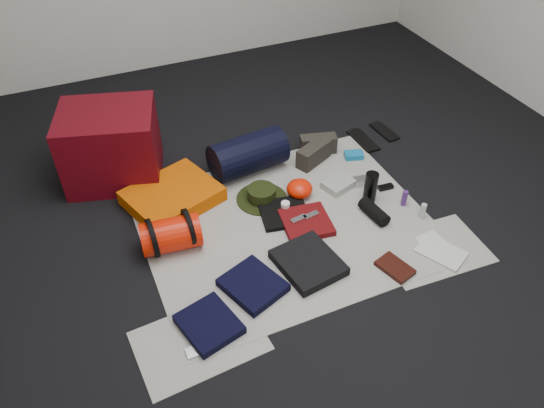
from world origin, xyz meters
name	(u,v)px	position (x,y,z in m)	size (l,w,h in m)	color
floor	(287,227)	(0.00, 0.00, -0.01)	(4.50, 4.50, 0.02)	black
newspaper_mat	(287,225)	(0.00, 0.00, 0.00)	(1.60, 1.30, 0.01)	#B8B5AA
newspaper_sheet_front_left	(200,341)	(-0.70, -0.55, 0.00)	(0.58, 0.40, 0.00)	#B8B5AA
newspaper_sheet_front_right	(432,250)	(0.65, -0.50, 0.00)	(0.58, 0.40, 0.00)	#B8B5AA
red_cabinet	(111,146)	(-0.80, 0.85, 0.23)	(0.56, 0.47, 0.47)	#55060F
sleeping_pad	(172,196)	(-0.54, 0.46, 0.05)	(0.51, 0.41, 0.09)	#CD5102
stuff_sack	(171,235)	(-0.65, 0.09, 0.10)	(0.19, 0.19, 0.32)	red
sack_strap_left	(152,238)	(-0.75, 0.09, 0.11)	(0.22, 0.22, 0.03)	black
sack_strap_right	(189,228)	(-0.55, 0.09, 0.11)	(0.22, 0.22, 0.03)	black
navy_duffel	(248,154)	(-0.01, 0.57, 0.13)	(0.25, 0.25, 0.48)	black
boonie_brim	(262,199)	(-0.04, 0.26, 0.01)	(0.31, 0.31, 0.01)	black
boonie_crown	(262,193)	(-0.04, 0.26, 0.05)	(0.17, 0.17, 0.07)	black
hiking_boot_left	(314,154)	(0.42, 0.48, 0.07)	(0.26, 0.10, 0.13)	#2C2922
hiking_boot_right	(318,144)	(0.50, 0.57, 0.07)	(0.24, 0.09, 0.12)	#2C2922
flip_flop_left	(363,140)	(0.85, 0.56, 0.01)	(0.11, 0.28, 0.02)	black
flip_flop_right	(384,131)	(1.04, 0.60, 0.01)	(0.09, 0.25, 0.01)	black
trousers_navy_a	(209,324)	(-0.63, -0.50, 0.03)	(0.24, 0.28, 0.04)	black
trousers_navy_b	(253,285)	(-0.35, -0.36, 0.03)	(0.25, 0.29, 0.05)	black
trousers_charcoal	(308,263)	(-0.03, -0.34, 0.03)	(0.29, 0.34, 0.05)	black
black_tshirt	(284,213)	(0.02, 0.08, 0.02)	(0.27, 0.26, 0.03)	black
red_shirt	(306,222)	(0.10, -0.05, 0.02)	(0.27, 0.27, 0.04)	#57090B
orange_stuff_sack	(300,189)	(0.18, 0.21, 0.06)	(0.16, 0.16, 0.10)	red
first_aid_pouch	(338,184)	(0.44, 0.18, 0.03)	(0.18, 0.14, 0.05)	gray
water_bottle	(371,187)	(0.55, 0.00, 0.10)	(0.08, 0.08, 0.20)	black
speaker	(374,212)	(0.49, -0.14, 0.05)	(0.08, 0.08, 0.20)	black
compact_camera	(362,181)	(0.59, 0.15, 0.03)	(0.11, 0.06, 0.04)	#B4B4B9
cyan_case	(354,155)	(0.68, 0.41, 0.03)	(0.12, 0.08, 0.04)	#10699E
toiletry_purple	(404,198)	(0.72, -0.12, 0.06)	(0.03, 0.03, 0.10)	#451F65
toiletry_clear	(423,211)	(0.75, -0.26, 0.05)	(0.03, 0.03, 0.10)	#A2A7A3
paperback_book	(395,268)	(0.38, -0.54, 0.02)	(0.12, 0.19, 0.03)	black
map_booklet	(441,252)	(0.67, -0.54, 0.01)	(0.17, 0.25, 0.01)	beige
map_printout	(435,244)	(0.68, -0.47, 0.01)	(0.14, 0.18, 0.01)	beige
sunglasses	(386,187)	(0.70, 0.05, 0.02)	(0.10, 0.04, 0.02)	black
key_cluster	(193,352)	(-0.75, -0.60, 0.01)	(0.06, 0.06, 0.01)	#B4B4B9
tape_roll	(285,205)	(0.04, 0.11, 0.05)	(0.05, 0.05, 0.04)	silver
energy_bar_a	(299,219)	(0.06, -0.03, 0.05)	(0.10, 0.04, 0.01)	#B4B4B9
energy_bar_b	(311,215)	(0.14, -0.03, 0.05)	(0.10, 0.04, 0.01)	#B4B4B9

